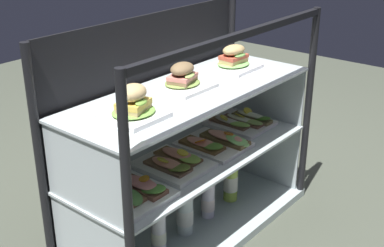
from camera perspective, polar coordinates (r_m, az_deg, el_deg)
name	(u,v)px	position (r m, az deg, el deg)	size (l,w,h in m)	color
ground_plane	(192,233)	(2.35, 0.00, -11.98)	(6.00, 6.00, 0.02)	#454A3D
case_base_deck	(192,227)	(2.33, 0.00, -11.40)	(1.18, 0.48, 0.04)	#B0C0C1
case_frame	(167,119)	(2.18, -2.74, 0.53)	(1.18, 0.48, 0.93)	black
riser_lower_tier	(192,191)	(2.23, 0.00, -7.51)	(1.12, 0.41, 0.33)	silver
shelf_lower_glass	(192,156)	(2.15, 0.00, -3.62)	(1.13, 0.43, 0.01)	silver
riser_upper_tier	(192,125)	(2.09, 0.00, -0.13)	(1.12, 0.41, 0.27)	silver
shelf_upper_glass	(192,92)	(2.04, 0.00, 3.55)	(1.13, 0.43, 0.01)	silver
plated_roll_sandwich_mid_left	(134,106)	(1.76, -6.48, 1.93)	(0.19, 0.19, 0.12)	white
plated_roll_sandwich_far_right	(183,79)	(2.06, -1.03, 4.96)	(0.21, 0.21, 0.10)	white
plated_roll_sandwich_mid_right	(234,60)	(2.31, 4.62, 7.00)	(0.20, 0.20, 0.11)	white
open_sandwich_tray_mid_left	(132,192)	(1.86, -6.66, -7.48)	(0.23, 0.28, 0.06)	white
open_sandwich_tray_far_left	(174,163)	(2.05, -1.98, -4.37)	(0.23, 0.28, 0.06)	white
open_sandwich_tray_mid_right	(216,143)	(2.21, 2.64, -2.11)	(0.23, 0.29, 0.06)	white
open_sandwich_tray_near_right_corner	(242,121)	(2.44, 5.57, 0.24)	(0.23, 0.28, 0.06)	white
juice_bottle_back_left	(159,233)	(2.11, -3.71, -11.95)	(0.06, 0.06, 0.23)	white
juice_bottle_front_second	(185,213)	(2.22, -0.79, -9.81)	(0.07, 0.07, 0.24)	white
juice_bottle_tucked_behind	(208,199)	(2.33, 1.78, -8.35)	(0.06, 0.06, 0.22)	white
juice_bottle_front_middle	(231,180)	(2.45, 4.30, -6.26)	(0.07, 0.07, 0.26)	#AED449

